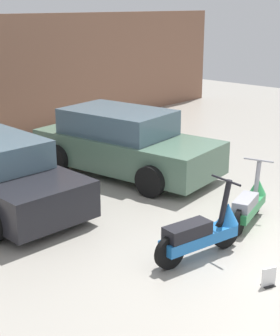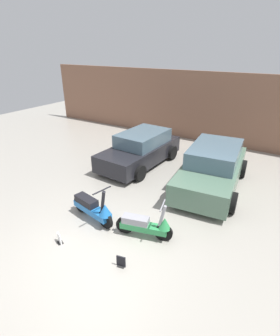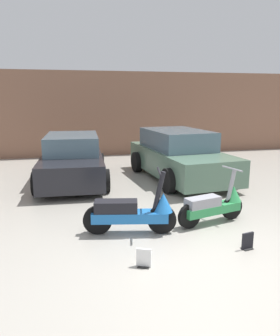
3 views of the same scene
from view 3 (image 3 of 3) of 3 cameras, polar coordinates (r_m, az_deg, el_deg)
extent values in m
plane|color=#9E998E|center=(5.05, 9.91, -14.37)|extent=(28.00, 28.00, 0.00)
cube|color=#845B47|center=(12.93, -4.76, 9.36)|extent=(19.60, 0.12, 3.22)
cylinder|color=black|center=(5.56, 3.83, -8.93)|extent=(0.49, 0.18, 0.48)
cylinder|color=black|center=(5.56, -7.39, -8.99)|extent=(0.49, 0.18, 0.48)
cube|color=#1E66B2|center=(5.51, -1.79, -8.42)|extent=(1.30, 0.53, 0.17)
cube|color=black|center=(5.46, -4.21, -6.67)|extent=(0.75, 0.41, 0.19)
cylinder|color=black|center=(5.39, 3.30, -4.12)|extent=(0.23, 0.12, 0.69)
cylinder|color=black|center=(5.31, 3.34, -0.58)|extent=(0.14, 0.56, 0.03)
cone|color=#1E66B2|center=(5.46, 4.07, -5.97)|extent=(0.38, 0.38, 0.32)
cylinder|color=black|center=(6.41, 15.72, -6.66)|extent=(0.44, 0.19, 0.44)
cylinder|color=black|center=(5.81, 8.60, -8.30)|extent=(0.44, 0.19, 0.44)
cube|color=#2D8C4C|center=(6.08, 12.36, -6.97)|extent=(1.18, 0.55, 0.15)
cube|color=gray|center=(5.90, 10.88, -5.83)|extent=(0.69, 0.41, 0.17)
cylinder|color=gray|center=(6.25, 15.60, -2.91)|extent=(0.21, 0.12, 0.62)
cylinder|color=gray|center=(6.18, 15.77, -0.12)|extent=(0.16, 0.50, 0.03)
cone|color=#2D8C4C|center=(6.34, 15.97, -4.29)|extent=(0.36, 0.36, 0.29)
cube|color=black|center=(8.99, -11.64, 0.53)|extent=(1.73, 3.78, 0.62)
cube|color=slate|center=(9.11, -11.75, 4.20)|extent=(1.46, 2.14, 0.48)
cylinder|color=black|center=(7.92, -6.03, -2.20)|extent=(0.22, 0.57, 0.56)
cylinder|color=black|center=(7.98, -17.58, -2.59)|extent=(0.22, 0.57, 0.56)
cylinder|color=black|center=(10.15, -6.89, 0.98)|extent=(0.22, 0.57, 0.56)
cylinder|color=black|center=(10.20, -15.90, 0.66)|extent=(0.22, 0.57, 0.56)
cube|color=#51705B|center=(9.20, 6.96, 1.18)|extent=(2.06, 4.12, 0.66)
cube|color=slate|center=(9.32, 6.42, 5.02)|extent=(1.68, 2.36, 0.52)
cylinder|color=black|center=(8.62, 15.63, -1.26)|extent=(0.27, 0.62, 0.61)
cylinder|color=black|center=(7.80, 5.11, -2.24)|extent=(0.27, 0.62, 0.61)
cylinder|color=black|center=(10.70, 8.25, 1.63)|extent=(0.27, 0.62, 0.61)
cylinder|color=black|center=(10.05, -0.53, 1.07)|extent=(0.27, 0.62, 0.61)
cube|color=black|center=(4.62, 0.64, -16.73)|extent=(0.20, 0.18, 0.01)
cube|color=white|center=(4.56, 0.64, -15.37)|extent=(0.19, 0.11, 0.26)
cube|color=black|center=(5.35, 18.14, -13.17)|extent=(0.18, 0.15, 0.01)
cube|color=black|center=(5.29, 18.23, -11.96)|extent=(0.20, 0.07, 0.26)
camera|label=1|loc=(4.80, -90.97, 15.02)|focal=55.00mm
camera|label=2|loc=(5.54, 73.28, 25.02)|focal=28.00mm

